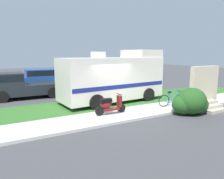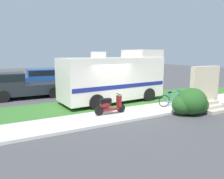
# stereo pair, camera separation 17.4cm
# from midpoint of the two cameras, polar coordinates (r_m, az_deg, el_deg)

# --- Properties ---
(ground_plane) EXTENTS (80.00, 80.00, 0.00)m
(ground_plane) POSITION_cam_midpoint_polar(r_m,az_deg,el_deg) (11.77, 1.64, -5.45)
(ground_plane) COLOR #424244
(sidewalk) EXTENTS (24.00, 2.00, 0.12)m
(sidewalk) POSITION_cam_midpoint_polar(r_m,az_deg,el_deg) (10.78, 4.88, -6.58)
(sidewalk) COLOR beige
(sidewalk) RESTS_ON ground
(grass_strip) EXTENTS (24.00, 3.40, 0.08)m
(grass_strip) POSITION_cam_midpoint_polar(r_m,az_deg,el_deg) (13.04, -1.68, -3.78)
(grass_strip) COLOR #336628
(grass_strip) RESTS_ON ground
(motorhome_rv) EXTENTS (6.68, 2.93, 3.33)m
(motorhome_rv) POSITION_cam_midpoint_polar(r_m,az_deg,el_deg) (13.32, 0.86, 3.26)
(motorhome_rv) COLOR silver
(motorhome_rv) RESTS_ON ground
(scooter) EXTENTS (1.65, 0.50, 0.97)m
(scooter) POSITION_cam_midpoint_polar(r_m,az_deg,el_deg) (10.37, -0.30, -4.24)
(scooter) COLOR black
(scooter) RESTS_ON ground
(bicycle) EXTENTS (1.69, 0.54, 0.89)m
(bicycle) POSITION_cam_midpoint_polar(r_m,az_deg,el_deg) (12.45, 16.40, -2.66)
(bicycle) COLOR black
(bicycle) RESTS_ON ground
(pickup_truck_near) EXTENTS (5.34, 2.23, 1.81)m
(pickup_truck_near) POSITION_cam_midpoint_polar(r_m,az_deg,el_deg) (15.87, -23.53, 1.21)
(pickup_truck_near) COLOR #1E2328
(pickup_truck_near) RESTS_ON ground
(pickup_truck_far) EXTENTS (5.71, 2.42, 1.75)m
(pickup_truck_far) POSITION_cam_midpoint_polar(r_m,az_deg,el_deg) (19.67, -20.90, 2.80)
(pickup_truck_far) COLOR #1E478C
(pickup_truck_far) RESTS_ON ground
(porch_steps) EXTENTS (2.00, 1.26, 2.40)m
(porch_steps) POSITION_cam_midpoint_polar(r_m,az_deg,el_deg) (12.79, 24.45, -0.67)
(porch_steps) COLOR #B2A893
(porch_steps) RESTS_ON ground
(bush_by_porch) EXTENTS (1.90, 1.42, 1.34)m
(bush_by_porch) POSITION_cam_midpoint_polar(r_m,az_deg,el_deg) (11.36, 20.95, -3.35)
(bush_by_porch) COLOR #23511E
(bush_by_porch) RESTS_ON ground
(bottle_green) EXTENTS (0.08, 0.08, 0.28)m
(bottle_green) POSITION_cam_midpoint_polar(r_m,az_deg,el_deg) (13.20, 16.82, -3.15)
(bottle_green) COLOR brown
(bottle_green) RESTS_ON ground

